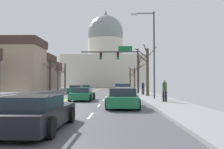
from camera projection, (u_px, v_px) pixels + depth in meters
ground at (60, 101)px, 20.06m from camera, size 20.00×180.00×0.20m
signal_gantry at (121, 60)px, 32.64m from camera, size 7.91×0.41×6.50m
street_lamp_right at (151, 47)px, 22.09m from camera, size 2.22×0.24×8.08m
capitol_building at (105, 60)px, 96.36m from camera, size 32.06×20.96×31.38m
pickup_truck_near_00 at (123, 91)px, 28.17m from camera, size 2.23×5.61×1.49m
sedan_near_01 at (82, 94)px, 21.47m from camera, size 2.02×4.29×1.15m
sedan_near_02 at (123, 99)px, 15.26m from camera, size 2.17×4.58×1.24m
sedan_near_03 at (35, 113)px, 8.02m from camera, size 2.09×4.51×1.16m
sedan_oncoming_00 at (76, 89)px, 37.53m from camera, size 2.10×4.62×1.21m
sedan_oncoming_01 at (86, 88)px, 51.45m from camera, size 1.94×4.32×1.13m
flank_building_00 at (21, 72)px, 54.33m from camera, size 14.29×7.35×8.03m
flank_building_02 at (10, 65)px, 44.50m from camera, size 11.98×7.57×9.81m
flank_building_03 at (39, 75)px, 65.20m from camera, size 10.50×8.66×7.32m
bare_tree_00 at (134, 78)px, 45.77m from camera, size 2.39×2.47×5.14m
bare_tree_01 at (58, 76)px, 50.68m from camera, size 2.56×1.93×6.06m
bare_tree_02 at (138, 72)px, 38.30m from camera, size 1.49×1.88×6.11m
bare_tree_03 at (65, 76)px, 60.24m from camera, size 1.54×2.46×6.43m
bare_tree_04 at (130, 78)px, 72.55m from camera, size 1.23×2.18×6.31m
bare_tree_05 at (50, 74)px, 46.36m from camera, size 2.35×2.07×5.99m
bare_tree_06 at (147, 70)px, 26.87m from camera, size 2.47×1.57×5.65m
pedestrian_00 at (143, 87)px, 29.60m from camera, size 0.35×0.34×1.64m
pedestrian_01 at (165, 89)px, 18.32m from camera, size 0.35×0.34×1.69m
bicycle_parked at (165, 96)px, 19.69m from camera, size 0.12×1.77×0.85m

